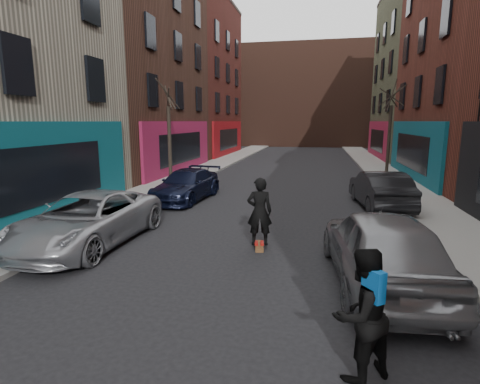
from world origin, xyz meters
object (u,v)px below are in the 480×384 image
at_px(tree_right_far, 390,121).
at_px(skateboarder, 259,211).
at_px(tree_left_far, 169,124).
at_px(parked_left_end, 186,185).
at_px(parked_right_far, 381,247).
at_px(pedestrian, 361,314).
at_px(skateboard, 259,246).
at_px(parked_right_end, 380,189).
at_px(parked_left_far, 88,219).

relative_size(tree_right_far, skateboarder, 3.57).
relative_size(tree_left_far, parked_left_end, 1.39).
bearing_deg(parked_right_far, parked_left_end, -52.21).
xyz_separation_m(tree_left_far, parked_right_far, (9.40, -11.31, -2.53)).
distance_m(skateboarder, pedestrian, 5.50).
xyz_separation_m(tree_left_far, skateboard, (6.47, -9.50, -3.33)).
relative_size(parked_left_end, parked_right_far, 0.94).
bearing_deg(parked_left_end, parked_right_end, 6.13).
bearing_deg(tree_right_far, tree_left_far, -154.18).
distance_m(parked_left_end, skateboard, 7.23).
xyz_separation_m(parked_left_far, parked_left_end, (0.64, 6.50, -0.06)).
xyz_separation_m(parked_left_far, parked_right_end, (8.95, 6.64, 0.02)).
relative_size(tree_right_far, parked_left_far, 1.28).
height_order(tree_left_far, parked_left_far, tree_left_far).
relative_size(tree_left_far, skateboard, 8.12).
height_order(parked_left_far, parked_right_end, parked_right_end).
xyz_separation_m(parked_right_far, skateboarder, (-2.93, 1.81, 0.20)).
height_order(skateboard, skateboarder, skateboarder).
relative_size(tree_right_far, pedestrian, 3.63).
distance_m(tree_left_far, parked_left_far, 10.63).
bearing_deg(parked_right_far, pedestrian, 71.54).
distance_m(parked_left_end, skateboarder, 7.21).
bearing_deg(pedestrian, parked_left_end, -96.08).
distance_m(tree_left_far, pedestrian, 17.11).
xyz_separation_m(tree_right_far, skateboard, (-5.93, -15.50, -3.48)).
xyz_separation_m(tree_left_far, parked_right_end, (10.55, -3.53, -2.62)).
xyz_separation_m(tree_left_far, skateboarder, (6.47, -9.50, -2.33)).
height_order(parked_left_end, pedestrian, pedestrian).
xyz_separation_m(parked_left_far, skateboarder, (4.87, 0.67, 0.31)).
bearing_deg(tree_left_far, skateboarder, -55.75).
distance_m(tree_left_far, skateboard, 11.97).
distance_m(tree_left_far, parked_right_end, 11.43).
xyz_separation_m(tree_left_far, parked_left_end, (2.24, -3.67, -2.70)).
height_order(parked_left_end, skateboard, parked_left_end).
bearing_deg(parked_right_end, parked_right_far, 74.86).
height_order(tree_right_far, parked_left_end, tree_right_far).
relative_size(tree_left_far, parked_left_far, 1.22).
bearing_deg(pedestrian, parked_left_far, -68.44).
bearing_deg(pedestrian, skateboard, -103.29).
height_order(parked_right_far, pedestrian, pedestrian).
relative_size(parked_right_far, parked_right_end, 1.09).
bearing_deg(skateboard, tree_left_far, 113.87).
relative_size(parked_left_far, skateboard, 6.64).
xyz_separation_m(parked_right_far, pedestrian, (-0.76, -3.25, 0.09)).
relative_size(parked_left_end, parked_right_end, 1.02).
relative_size(parked_left_far, parked_right_far, 1.06).
bearing_deg(skateboard, parked_left_end, 115.59).
xyz_separation_m(parked_right_end, skateboarder, (-4.08, -5.97, 0.29)).
relative_size(parked_left_far, parked_left_end, 1.13).
bearing_deg(tree_left_far, parked_left_end, -58.63).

